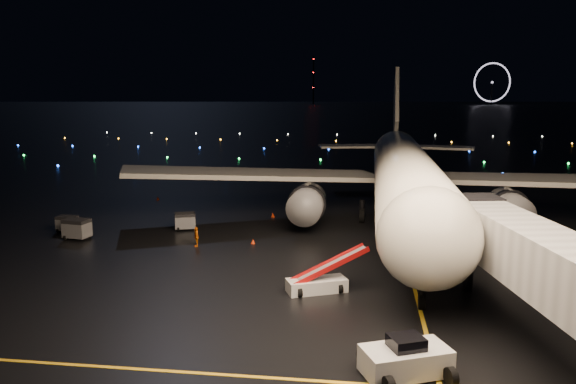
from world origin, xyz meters
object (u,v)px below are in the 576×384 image
belt_loader (317,271)px  baggage_cart_1 (77,229)px  pushback_tug (406,356)px  crew_c (196,237)px  baggage_cart_2 (67,224)px  baggage_cart_0 (185,221)px  airliner (404,140)px

belt_loader → baggage_cart_1: (-22.91, 10.95, -0.48)m
pushback_tug → crew_c: bearing=105.1°
belt_loader → baggage_cart_2: belt_loader is taller
pushback_tug → baggage_cart_2: (-30.34, 24.30, -0.20)m
baggage_cart_0 → pushback_tug: bearing=-73.7°
belt_loader → baggage_cart_2: 28.64m
baggage_cart_0 → crew_c: bearing=-83.3°
airliner → belt_loader: airliner is taller
belt_loader → baggage_cart_2: (-25.25, 13.49, -0.65)m
baggage_cart_0 → baggage_cart_1: size_ratio=0.89×
pushback_tug → baggage_cart_0: (-19.32, 26.59, -0.14)m
crew_c → pushback_tug: bearing=21.2°
airliner → baggage_cart_2: 34.79m
pushback_tug → crew_c: (-16.41, 20.74, -0.08)m
belt_loader → baggage_cart_0: 21.25m
pushback_tug → crew_c: size_ratio=2.29×
airliner → baggage_cart_1: 33.46m
belt_loader → baggage_cart_1: belt_loader is taller
airliner → pushback_tug: bearing=-92.4°
pushback_tug → belt_loader: bearing=92.0°
pushback_tug → belt_loader: size_ratio=0.70×
airliner → baggage_cart_0: (-21.37, -7.82, -7.61)m
pushback_tug → baggage_cart_2: bearing=118.1°
crew_c → baggage_cart_1: baggage_cart_1 is taller
baggage_cart_0 → baggage_cart_1: (-8.68, -4.83, 0.10)m
baggage_cart_0 → baggage_cart_2: baggage_cart_0 is taller
airliner → baggage_cart_1: size_ratio=27.06×
pushback_tug → baggage_cart_1: size_ratio=1.85×
belt_loader → pushback_tug: bearing=-88.1°
baggage_cart_0 → belt_loader: bearing=-67.7°
pushback_tug → belt_loader: (-5.09, 10.81, 0.45)m
crew_c → baggage_cart_1: (-11.59, 1.01, 0.05)m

